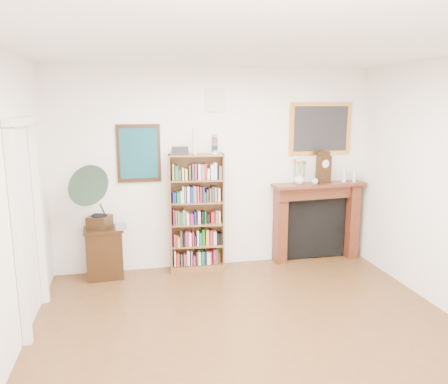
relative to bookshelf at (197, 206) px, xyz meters
name	(u,v)px	position (x,y,z in m)	size (l,w,h in m)	color
room	(269,211)	(0.29, -2.34, 0.49)	(4.51, 5.01, 2.81)	#56381A
door_casing	(28,207)	(-1.92, -1.14, 0.35)	(0.08, 1.02, 2.17)	white
teal_poster	(139,153)	(-0.76, 0.13, 0.74)	(0.58, 0.04, 0.78)	black
small_picture	(215,100)	(0.29, 0.13, 1.44)	(0.26, 0.04, 0.30)	white
gilt_painting	(320,129)	(1.84, 0.13, 1.04)	(0.95, 0.04, 0.75)	gold
bookshelf	(197,206)	(0.00, 0.00, 0.00)	(0.78, 0.34, 1.88)	brown
side_cabinet	(105,253)	(-1.26, -0.05, -0.57)	(0.50, 0.37, 0.69)	black
fireplace	(316,214)	(1.79, 0.05, -0.22)	(1.41, 0.44, 1.17)	#4C1D11
gramophone	(97,194)	(-1.31, -0.17, 0.27)	(0.75, 0.82, 0.88)	black
cd_stack	(121,226)	(-1.03, -0.15, -0.18)	(0.12, 0.12, 0.08)	#ADACB9
mantel_clock	(324,168)	(1.85, -0.01, 0.48)	(0.22, 0.15, 0.46)	black
flower_vase	(299,179)	(1.48, 0.00, 0.34)	(0.14, 0.14, 0.15)	white
teacup	(315,182)	(1.70, -0.07, 0.30)	(0.10, 0.10, 0.08)	silver
bottle_left	(344,174)	(2.19, 0.01, 0.38)	(0.07, 0.07, 0.24)	silver
bottle_right	(354,175)	(2.35, 0.01, 0.36)	(0.06, 0.06, 0.20)	silver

